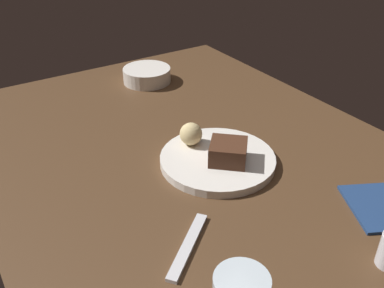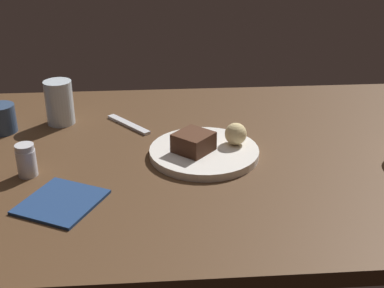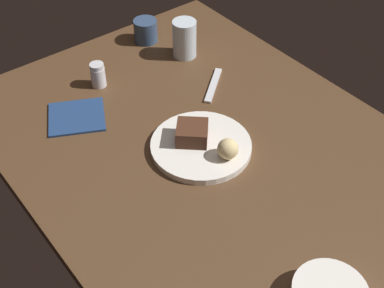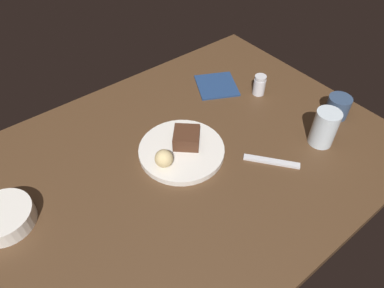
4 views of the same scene
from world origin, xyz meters
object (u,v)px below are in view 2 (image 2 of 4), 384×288
dessert_plate (204,152)px  chocolate_cake_slice (194,142)px  dessert_spoon (128,124)px  folded_napkin (61,202)px  bread_roll (235,133)px  coffee_cup (1,119)px  water_glass (59,102)px  salt_shaker (26,160)px

dessert_plate → chocolate_cake_slice: size_ratio=3.28×
dessert_plate → dessert_spoon: size_ratio=1.57×
dessert_spoon → folded_napkin: (-10.98, -35.08, -0.05)cm
bread_roll → coffee_cup: (-53.67, 14.22, -0.74)cm
coffee_cup → water_glass: bearing=18.2°
dessert_plate → folded_napkin: (-27.83, -17.30, -0.54)cm
coffee_cup → folded_napkin: bearing=-61.0°
chocolate_cake_slice → folded_napkin: (-25.48, -16.52, -3.42)cm
dessert_spoon → folded_napkin: size_ratio=1.10×
salt_shaker → folded_napkin: 14.41cm
dessert_plate → chocolate_cake_slice: chocolate_cake_slice is taller
dessert_plate → water_glass: (-33.46, 20.87, 4.55)cm
salt_shaker → dessert_spoon: 30.62cm
dessert_plate → coffee_cup: bearing=160.5°
chocolate_cake_slice → coffee_cup: (-44.25, 17.32, -0.37)cm
dessert_plate → salt_shaker: (-36.08, -5.88, 2.47)cm
dessert_plate → dessert_spoon: 24.50cm
dessert_plate → bread_roll: (7.06, 2.32, 3.25)cm
dessert_spoon → salt_shaker: bearing=-77.8°
water_glass → coffee_cup: 14.00cm
bread_roll → salt_shaker: salt_shaker is taller
dessert_plate → dessert_spoon: bearing=133.5°
bread_roll → salt_shaker: 43.91cm
chocolate_cake_slice → water_glass: 37.93cm
dessert_plate → coffee_cup: coffee_cup is taller
water_glass → folded_napkin: 38.92cm
salt_shaker → coffee_cup: same height
chocolate_cake_slice → dessert_plate: bearing=18.4°
water_glass → salt_shaker: bearing=-95.6°
water_glass → dessert_spoon: 17.62cm
coffee_cup → bread_roll: bearing=-14.8°
folded_napkin → water_glass: bearing=98.4°
bread_roll → salt_shaker: (-43.14, -8.20, -0.78)cm
chocolate_cake_slice → dessert_spoon: chocolate_cake_slice is taller
water_glass → folded_napkin: size_ratio=0.79×
bread_roll → folded_napkin: (-34.89, -19.62, -3.79)cm
folded_napkin → coffee_cup: bearing=119.0°
chocolate_cake_slice → water_glass: size_ratio=0.67×
coffee_cup → folded_napkin: coffee_cup is taller
folded_napkin → dessert_plate: bearing=31.9°
chocolate_cake_slice → folded_napkin: 30.55cm
chocolate_cake_slice → folded_napkin: size_ratio=0.53×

